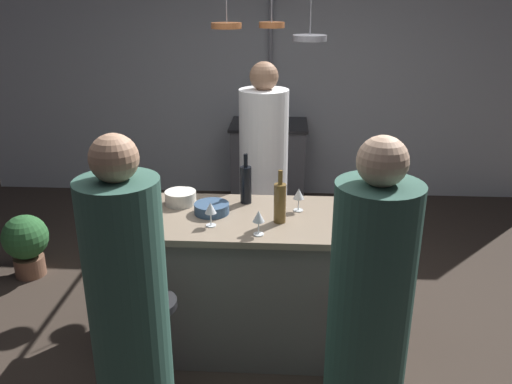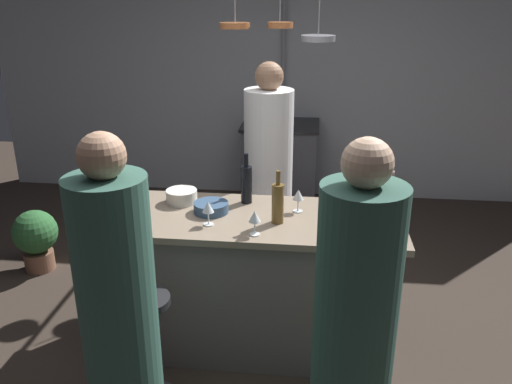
{
  "view_description": "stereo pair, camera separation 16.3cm",
  "coord_description": "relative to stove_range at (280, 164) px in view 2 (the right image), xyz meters",
  "views": [
    {
      "loc": [
        0.18,
        -2.92,
        2.17
      ],
      "look_at": [
        0.0,
        0.15,
        1.0
      ],
      "focal_mm": 36.95,
      "sensor_mm": 36.0,
      "label": 1
    },
    {
      "loc": [
        0.34,
        -2.91,
        2.17
      ],
      "look_at": [
        0.0,
        0.15,
        1.0
      ],
      "focal_mm": 36.95,
      "sensor_mm": 36.0,
      "label": 2
    }
  ],
  "objects": [
    {
      "name": "ground_plane",
      "position": [
        0.0,
        -2.45,
        -0.45
      ],
      "size": [
        9.0,
        9.0,
        0.0
      ],
      "primitive_type": "plane",
      "color": "#382D26"
    },
    {
      "name": "back_wall",
      "position": [
        0.0,
        0.4,
        0.85
      ],
      "size": [
        6.4,
        0.16,
        2.6
      ],
      "primitive_type": "cube",
      "color": "#B2B7BC",
      "rests_on": "ground_plane"
    },
    {
      "name": "kitchen_island",
      "position": [
        0.0,
        -2.45,
        0.01
      ],
      "size": [
        1.8,
        0.72,
        0.9
      ],
      "color": "slate",
      "rests_on": "ground_plane"
    },
    {
      "name": "stove_range",
      "position": [
        0.0,
        0.0,
        0.0
      ],
      "size": [
        0.8,
        0.64,
        0.89
      ],
      "color": "#47474C",
      "rests_on": "ground_plane"
    },
    {
      "name": "chef",
      "position": [
        0.02,
        -1.6,
        0.35
      ],
      "size": [
        0.36,
        0.36,
        1.72
      ],
      "color": "white",
      "rests_on": "ground_plane"
    },
    {
      "name": "bar_stool_right",
      "position": [
        0.55,
        -3.07,
        -0.07
      ],
      "size": [
        0.28,
        0.28,
        0.68
      ],
      "color": "#4C4C51",
      "rests_on": "ground_plane"
    },
    {
      "name": "guest_right",
      "position": [
        0.55,
        -3.44,
        0.33
      ],
      "size": [
        0.35,
        0.35,
        1.67
      ],
      "color": "#33594C",
      "rests_on": "ground_plane"
    },
    {
      "name": "bar_stool_left",
      "position": [
        -0.5,
        -3.07,
        -0.07
      ],
      "size": [
        0.28,
        0.28,
        0.68
      ],
      "color": "#4C4C51",
      "rests_on": "ground_plane"
    },
    {
      "name": "guest_left",
      "position": [
        -0.5,
        -3.42,
        0.32
      ],
      "size": [
        0.35,
        0.35,
        1.66
      ],
      "color": "#33594C",
      "rests_on": "ground_plane"
    },
    {
      "name": "overhead_pot_rack",
      "position": [
        0.03,
        -0.6,
        1.23
      ],
      "size": [
        0.9,
        1.51,
        2.17
      ],
      "color": "gray",
      "rests_on": "ground_plane"
    },
    {
      "name": "potted_plant",
      "position": [
        -1.89,
        -1.69,
        -0.15
      ],
      "size": [
        0.36,
        0.36,
        0.52
      ],
      "color": "brown",
      "rests_on": "ground_plane"
    },
    {
      "name": "pepper_mill",
      "position": [
        -0.65,
        -2.71,
        0.56
      ],
      "size": [
        0.05,
        0.05,
        0.21
      ],
      "primitive_type": "cylinder",
      "color": "#382319",
      "rests_on": "kitchen_island"
    },
    {
      "name": "wine_bottle_dark",
      "position": [
        -0.07,
        -2.23,
        0.58
      ],
      "size": [
        0.07,
        0.07,
        0.33
      ],
      "color": "black",
      "rests_on": "kitchen_island"
    },
    {
      "name": "wine_bottle_rose",
      "position": [
        0.81,
        -2.24,
        0.59
      ],
      "size": [
        0.07,
        0.07,
        0.33
      ],
      "color": "#B78C8E",
      "rests_on": "kitchen_island"
    },
    {
      "name": "wine_bottle_amber",
      "position": [
        0.15,
        -2.52,
        0.58
      ],
      "size": [
        0.07,
        0.07,
        0.32
      ],
      "color": "brown",
      "rests_on": "kitchen_island"
    },
    {
      "name": "wine_bottle_white",
      "position": [
        0.76,
        -2.61,
        0.58
      ],
      "size": [
        0.07,
        0.07,
        0.33
      ],
      "color": "gray",
      "rests_on": "kitchen_island"
    },
    {
      "name": "wine_glass_by_chef",
      "position": [
        -0.24,
        -2.61,
        0.56
      ],
      "size": [
        0.07,
        0.07,
        0.15
      ],
      "color": "silver",
      "rests_on": "kitchen_island"
    },
    {
      "name": "wine_glass_near_right_guest",
      "position": [
        0.27,
        -2.35,
        0.56
      ],
      "size": [
        0.07,
        0.07,
        0.15
      ],
      "color": "silver",
      "rests_on": "kitchen_island"
    },
    {
      "name": "wine_glass_near_left_guest",
      "position": [
        0.04,
        -2.71,
        0.56
      ],
      "size": [
        0.07,
        0.07,
        0.15
      ],
      "color": "silver",
      "rests_on": "kitchen_island"
    },
    {
      "name": "mixing_bowl_blue",
      "position": [
        -0.27,
        -2.42,
        0.48
      ],
      "size": [
        0.21,
        0.21,
        0.06
      ],
      "primitive_type": "cylinder",
      "color": "#334C6B",
      "rests_on": "kitchen_island"
    },
    {
      "name": "mixing_bowl_ceramic",
      "position": [
        -0.48,
        -2.28,
        0.5
      ],
      "size": [
        0.2,
        0.2,
        0.08
      ],
      "primitive_type": "cylinder",
      "color": "silver",
      "rests_on": "kitchen_island"
    }
  ]
}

